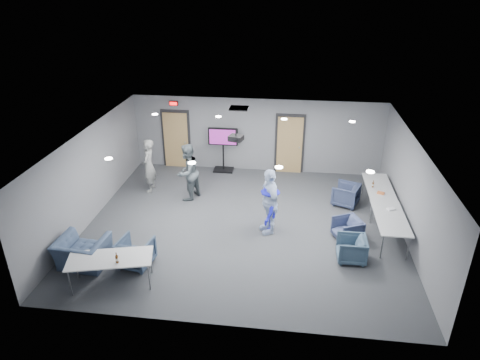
# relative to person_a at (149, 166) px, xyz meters

# --- Properties ---
(floor) EXTENTS (9.00, 9.00, 0.00)m
(floor) POSITION_rel_person_a_xyz_m (3.38, -1.84, -0.90)
(floor) COLOR #393C40
(floor) RESTS_ON ground
(ceiling) EXTENTS (9.00, 9.00, 0.00)m
(ceiling) POSITION_rel_person_a_xyz_m (3.38, -1.84, 1.80)
(ceiling) COLOR silver
(ceiling) RESTS_ON wall_back
(wall_back) EXTENTS (9.00, 0.02, 2.70)m
(wall_back) POSITION_rel_person_a_xyz_m (3.38, 2.16, 0.45)
(wall_back) COLOR slate
(wall_back) RESTS_ON floor
(wall_front) EXTENTS (9.00, 0.02, 2.70)m
(wall_front) POSITION_rel_person_a_xyz_m (3.38, -5.84, 0.45)
(wall_front) COLOR slate
(wall_front) RESTS_ON floor
(wall_left) EXTENTS (0.02, 8.00, 2.70)m
(wall_left) POSITION_rel_person_a_xyz_m (-1.12, -1.84, 0.45)
(wall_left) COLOR slate
(wall_left) RESTS_ON floor
(wall_right) EXTENTS (0.02, 8.00, 2.70)m
(wall_right) POSITION_rel_person_a_xyz_m (7.88, -1.84, 0.45)
(wall_right) COLOR slate
(wall_right) RESTS_ON floor
(door_left) EXTENTS (1.06, 0.17, 2.24)m
(door_left) POSITION_rel_person_a_xyz_m (0.38, 2.11, 0.17)
(door_left) COLOR black
(door_left) RESTS_ON wall_back
(door_right) EXTENTS (1.06, 0.17, 2.24)m
(door_right) POSITION_rel_person_a_xyz_m (4.58, 2.11, 0.17)
(door_right) COLOR black
(door_right) RESTS_ON wall_back
(exit_sign) EXTENTS (0.32, 0.08, 0.16)m
(exit_sign) POSITION_rel_person_a_xyz_m (0.38, 2.09, 1.55)
(exit_sign) COLOR black
(exit_sign) RESTS_ON wall_back
(hvac_diffuser) EXTENTS (0.60, 0.60, 0.03)m
(hvac_diffuser) POSITION_rel_person_a_xyz_m (2.88, 0.96, 1.78)
(hvac_diffuser) COLOR black
(hvac_diffuser) RESTS_ON ceiling
(downlights) EXTENTS (6.18, 3.78, 0.02)m
(downlights) POSITION_rel_person_a_xyz_m (3.38, -1.84, 1.78)
(downlights) COLOR white
(downlights) RESTS_ON ceiling
(person_a) EXTENTS (0.47, 0.69, 1.81)m
(person_a) POSITION_rel_person_a_xyz_m (0.00, 0.00, 0.00)
(person_a) COLOR gray
(person_a) RESTS_ON floor
(person_b) EXTENTS (1.02, 1.12, 1.87)m
(person_b) POSITION_rel_person_a_xyz_m (1.41, -0.41, 0.03)
(person_b) COLOR #4B555B
(person_b) RESTS_ON floor
(person_c) EXTENTS (0.85, 1.22, 1.92)m
(person_c) POSITION_rel_person_a_xyz_m (4.11, -2.07, 0.06)
(person_c) COLOR silver
(person_c) RESTS_ON floor
(person_d) EXTENTS (0.63, 0.98, 1.44)m
(person_d) POSITION_rel_person_a_xyz_m (4.14, -2.09, -0.18)
(person_d) COLOR #1C1FBA
(person_d) RESTS_ON floor
(chair_right_a) EXTENTS (0.98, 0.97, 0.69)m
(chair_right_a) POSITION_rel_person_a_xyz_m (6.43, -0.19, -0.56)
(chair_right_a) COLOR #343D5A
(chair_right_a) RESTS_ON floor
(chair_right_b) EXTENTS (0.90, 0.89, 0.63)m
(chair_right_b) POSITION_rel_person_a_xyz_m (6.28, -2.21, -0.59)
(chair_right_b) COLOR #3E486C
(chair_right_b) RESTS_ON floor
(chair_right_c) EXTENTS (0.72, 0.70, 0.66)m
(chair_right_c) POSITION_rel_person_a_xyz_m (6.28, -3.18, -0.57)
(chair_right_c) COLOR #3B5166
(chair_right_c) RESTS_ON floor
(chair_front_a) EXTENTS (0.91, 0.92, 0.73)m
(chair_front_a) POSITION_rel_person_a_xyz_m (0.94, -4.05, -0.54)
(chair_front_a) COLOR #36475E
(chair_front_a) RESTS_ON floor
(chair_front_b) EXTENTS (1.24, 1.10, 0.76)m
(chair_front_b) POSITION_rel_person_a_xyz_m (-0.36, -4.24, -0.52)
(chair_front_b) COLOR #3E4F6B
(chair_front_b) RESTS_ON floor
(table_right_a) EXTENTS (0.78, 1.87, 0.73)m
(table_right_a) POSITION_rel_person_a_xyz_m (7.38, -0.24, -0.22)
(table_right_a) COLOR silver
(table_right_a) RESTS_ON floor
(table_right_b) EXTENTS (0.80, 1.93, 0.73)m
(table_right_b) POSITION_rel_person_a_xyz_m (7.38, -2.14, -0.21)
(table_right_b) COLOR silver
(table_right_b) RESTS_ON floor
(table_front_left) EXTENTS (2.04, 1.24, 0.73)m
(table_front_left) POSITION_rel_person_a_xyz_m (0.64, -4.84, -0.21)
(table_front_left) COLOR silver
(table_front_left) RESTS_ON floor
(bottle_front) EXTENTS (0.07, 0.07, 0.27)m
(bottle_front) POSITION_rel_person_a_xyz_m (0.88, -4.98, -0.07)
(bottle_front) COLOR #512B0D
(bottle_front) RESTS_ON table_front_left
(bottle_right) EXTENTS (0.06, 0.06, 0.23)m
(bottle_right) POSITION_rel_person_a_xyz_m (7.18, -0.35, -0.09)
(bottle_right) COLOR #512B0D
(bottle_right) RESTS_ON table_right_a
(snack_box) EXTENTS (0.24, 0.21, 0.05)m
(snack_box) POSITION_rel_person_a_xyz_m (7.35, -0.76, -0.15)
(snack_box) COLOR #CB6632
(snack_box) RESTS_ON table_right_a
(wrapper) EXTENTS (0.24, 0.20, 0.05)m
(wrapper) POSITION_rel_person_a_xyz_m (7.47, -1.72, -0.15)
(wrapper) COLOR white
(wrapper) RESTS_ON table_right_b
(tv_stand) EXTENTS (1.08, 0.51, 1.66)m
(tv_stand) POSITION_rel_person_a_xyz_m (2.18, 1.91, 0.04)
(tv_stand) COLOR black
(tv_stand) RESTS_ON floor
(projector) EXTENTS (0.45, 0.41, 0.37)m
(projector) POSITION_rel_person_a_xyz_m (3.06, -1.09, 1.50)
(projector) COLOR black
(projector) RESTS_ON ceiling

